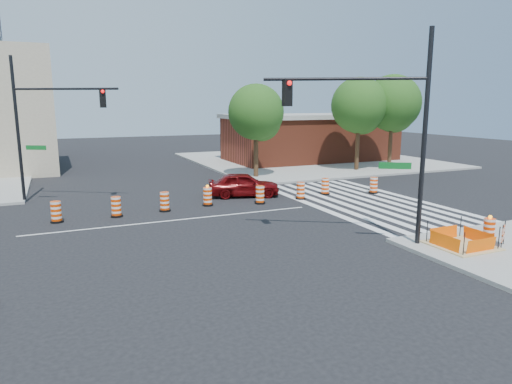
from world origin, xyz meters
The scene contains 22 objects.
ground centered at (0.00, 0.00, 0.00)m, with size 120.00×120.00×0.00m, color black.
sidewalk_ne centered at (18.00, 18.00, 0.07)m, with size 22.00×22.00×0.15m, color gray.
crosswalk_east centered at (10.95, 0.00, 0.01)m, with size 6.75×13.50×0.01m.
lane_centerline centered at (0.00, 0.00, 0.01)m, with size 14.00×0.12×0.01m, color silver.
excavation_pit centered at (9.00, -9.00, 0.22)m, with size 2.20×2.20×0.90m.
brick_storefront centered at (18.00, 18.00, 2.32)m, with size 16.50×8.50×4.60m.
red_coupe centered at (5.19, 4.06, 0.74)m, with size 1.75×4.35×1.48m, color #5D0809.
signal_pole_se centered at (6.24, -7.12, 5.03)m, with size 5.41×3.32×8.21m.
signal_pole_nw centered at (-5.59, 6.75, 4.93)m, with size 5.31×3.23×8.05m.
pit_drum centered at (10.47, -8.99, 0.60)m, with size 0.55×0.55×1.09m.
barricade centered at (10.42, -9.67, 0.67)m, with size 0.70×0.46×0.95m.
tree_north_c centered at (8.74, 10.16, 4.74)m, with size 4.16×4.16×7.07m.
tree_north_d centered at (17.99, 10.15, 5.21)m, with size 4.56×4.56×7.76m.
tree_north_e centered at (21.09, 9.75, 5.39)m, with size 4.72×4.72×8.03m.
median_drum_2 centered at (-5.37, 1.88, 0.48)m, with size 0.60×0.60×1.02m.
median_drum_3 centered at (-2.60, 1.87, 0.48)m, with size 0.60×0.60×1.02m.
median_drum_4 centered at (-0.11, 2.10, 0.48)m, with size 0.60×0.60×1.02m.
median_drum_5 centered at (2.38, 2.48, 0.49)m, with size 0.60×0.60×1.18m.
median_drum_6 centered at (5.27, 1.78, 0.48)m, with size 0.60×0.60×1.02m.
median_drum_7 centered at (7.98, 1.92, 0.48)m, with size 0.60×0.60×1.02m.
median_drum_8 centered at (10.09, 2.57, 0.48)m, with size 0.60×0.60×1.02m.
median_drum_9 centered at (13.12, 1.66, 0.48)m, with size 0.60×0.60×1.02m.
Camera 1 is at (-5.15, -21.34, 5.58)m, focal length 32.00 mm.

